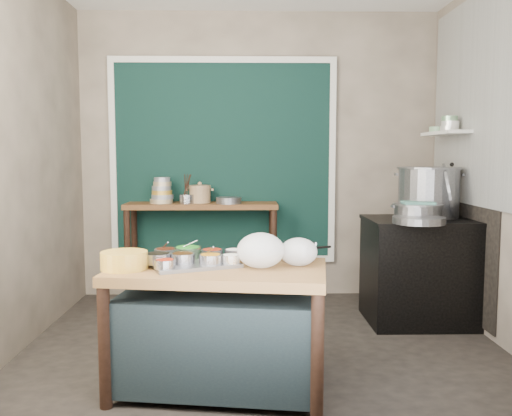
{
  "coord_description": "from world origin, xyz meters",
  "views": [
    {
      "loc": [
        -0.13,
        -3.9,
        1.41
      ],
      "look_at": [
        -0.05,
        0.25,
        1.0
      ],
      "focal_mm": 38.0,
      "sensor_mm": 36.0,
      "label": 1
    }
  ],
  "objects_px": {
    "utensil_cup": "(187,199)",
    "steamer": "(418,212)",
    "stove_block": "(421,272)",
    "back_counter": "(202,252)",
    "stock_pot": "(428,192)",
    "prep_table": "(219,328)",
    "ceramic_crock": "(200,195)",
    "yellow_basin": "(124,260)",
    "condiment_tray": "(194,264)",
    "saucepan": "(297,251)"
  },
  "relations": [
    {
      "from": "utensil_cup",
      "to": "steamer",
      "type": "distance_m",
      "value": 2.11
    },
    {
      "from": "stove_block",
      "to": "utensil_cup",
      "type": "bearing_deg",
      "value": 161.39
    },
    {
      "from": "back_counter",
      "to": "stock_pot",
      "type": "height_order",
      "value": "stock_pot"
    },
    {
      "from": "stock_pot",
      "to": "steamer",
      "type": "relative_size",
      "value": 1.33
    },
    {
      "from": "prep_table",
      "to": "utensil_cup",
      "type": "bearing_deg",
      "value": 109.52
    },
    {
      "from": "ceramic_crock",
      "to": "steamer",
      "type": "bearing_deg",
      "value": -24.81
    },
    {
      "from": "prep_table",
      "to": "yellow_basin",
      "type": "relative_size",
      "value": 4.66
    },
    {
      "from": "back_counter",
      "to": "condiment_tray",
      "type": "distance_m",
      "value": 2.02
    },
    {
      "from": "prep_table",
      "to": "stock_pot",
      "type": "height_order",
      "value": "stock_pot"
    },
    {
      "from": "utensil_cup",
      "to": "steamer",
      "type": "relative_size",
      "value": 0.35
    },
    {
      "from": "saucepan",
      "to": "stock_pot",
      "type": "bearing_deg",
      "value": 21.65
    },
    {
      "from": "stove_block",
      "to": "saucepan",
      "type": "bearing_deg",
      "value": -135.56
    },
    {
      "from": "prep_table",
      "to": "stove_block",
      "type": "bearing_deg",
      "value": 46.59
    },
    {
      "from": "stove_block",
      "to": "stock_pot",
      "type": "xyz_separation_m",
      "value": [
        0.09,
        0.14,
        0.67
      ]
    },
    {
      "from": "back_counter",
      "to": "saucepan",
      "type": "height_order",
      "value": "back_counter"
    },
    {
      "from": "saucepan",
      "to": "condiment_tray",
      "type": "bearing_deg",
      "value": 167.77
    },
    {
      "from": "back_counter",
      "to": "stock_pot",
      "type": "xyz_separation_m",
      "value": [
        1.99,
        -0.59,
        0.62
      ]
    },
    {
      "from": "condiment_tray",
      "to": "ceramic_crock",
      "type": "xyz_separation_m",
      "value": [
        -0.13,
        2.02,
        0.26
      ]
    },
    {
      "from": "back_counter",
      "to": "yellow_basin",
      "type": "distance_m",
      "value": 2.13
    },
    {
      "from": "prep_table",
      "to": "saucepan",
      "type": "distance_m",
      "value": 0.67
    },
    {
      "from": "condiment_tray",
      "to": "utensil_cup",
      "type": "xyz_separation_m",
      "value": [
        -0.25,
        1.95,
        0.23
      ]
    },
    {
      "from": "prep_table",
      "to": "stock_pot",
      "type": "relative_size",
      "value": 2.29
    },
    {
      "from": "utensil_cup",
      "to": "stock_pot",
      "type": "bearing_deg",
      "value": -14.54
    },
    {
      "from": "prep_table",
      "to": "steamer",
      "type": "bearing_deg",
      "value": 45.74
    },
    {
      "from": "back_counter",
      "to": "ceramic_crock",
      "type": "relative_size",
      "value": 6.54
    },
    {
      "from": "condiment_tray",
      "to": "ceramic_crock",
      "type": "bearing_deg",
      "value": 93.68
    },
    {
      "from": "stove_block",
      "to": "stock_pot",
      "type": "distance_m",
      "value": 0.69
    },
    {
      "from": "prep_table",
      "to": "condiment_tray",
      "type": "distance_m",
      "value": 0.42
    },
    {
      "from": "prep_table",
      "to": "condiment_tray",
      "type": "height_order",
      "value": "condiment_tray"
    },
    {
      "from": "saucepan",
      "to": "back_counter",
      "type": "bearing_deg",
      "value": 87.75
    },
    {
      "from": "ceramic_crock",
      "to": "prep_table",
      "type": "bearing_deg",
      "value": -82.19
    },
    {
      "from": "condiment_tray",
      "to": "utensil_cup",
      "type": "relative_size",
      "value": 3.48
    },
    {
      "from": "prep_table",
      "to": "steamer",
      "type": "height_order",
      "value": "steamer"
    },
    {
      "from": "saucepan",
      "to": "utensil_cup",
      "type": "xyz_separation_m",
      "value": [
        -0.88,
        1.82,
        0.18
      ]
    },
    {
      "from": "prep_table",
      "to": "back_counter",
      "type": "xyz_separation_m",
      "value": [
        -0.26,
        2.03,
        0.1
      ]
    },
    {
      "from": "stock_pot",
      "to": "condiment_tray",
      "type": "bearing_deg",
      "value": -143.23
    },
    {
      "from": "saucepan",
      "to": "steamer",
      "type": "distance_m",
      "value": 1.51
    },
    {
      "from": "stove_block",
      "to": "yellow_basin",
      "type": "distance_m",
      "value": 2.6
    },
    {
      "from": "utensil_cup",
      "to": "ceramic_crock",
      "type": "height_order",
      "value": "ceramic_crock"
    },
    {
      "from": "yellow_basin",
      "to": "stove_block",
      "type": "bearing_deg",
      "value": 31.91
    },
    {
      "from": "steamer",
      "to": "saucepan",
      "type": "bearing_deg",
      "value": -136.19
    },
    {
      "from": "prep_table",
      "to": "ceramic_crock",
      "type": "xyz_separation_m",
      "value": [
        -0.28,
        2.05,
        0.65
      ]
    },
    {
      "from": "back_counter",
      "to": "stock_pot",
      "type": "relative_size",
      "value": 2.66
    },
    {
      "from": "prep_table",
      "to": "stove_block",
      "type": "distance_m",
      "value": 2.09
    },
    {
      "from": "stock_pot",
      "to": "back_counter",
      "type": "bearing_deg",
      "value": 163.33
    },
    {
      "from": "steamer",
      "to": "stove_block",
      "type": "bearing_deg",
      "value": 52.16
    },
    {
      "from": "stock_pot",
      "to": "ceramic_crock",
      "type": "bearing_deg",
      "value": 162.84
    },
    {
      "from": "yellow_basin",
      "to": "saucepan",
      "type": "relative_size",
      "value": 1.21
    },
    {
      "from": "saucepan",
      "to": "ceramic_crock",
      "type": "distance_m",
      "value": 2.05
    },
    {
      "from": "condiment_tray",
      "to": "saucepan",
      "type": "bearing_deg",
      "value": 11.72
    }
  ]
}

